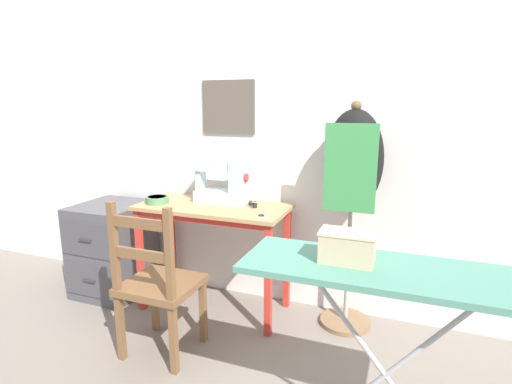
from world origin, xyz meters
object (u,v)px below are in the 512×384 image
at_px(scissors, 262,216).
at_px(thread_spool_near_machine, 251,203).
at_px(thread_spool_mid_table, 255,205).
at_px(filing_cabinet, 113,248).
at_px(wooden_chair, 158,285).
at_px(ironing_board, 392,281).
at_px(fabric_bowl, 157,200).
at_px(sewing_machine, 224,183).
at_px(storage_box, 347,247).
at_px(dress_form, 353,171).

relative_size(scissors, thread_spool_near_machine, 2.81).
height_order(thread_spool_mid_table, filing_cabinet, thread_spool_mid_table).
relative_size(wooden_chair, ironing_board, 0.84).
bearing_deg(filing_cabinet, scissors, -5.04).
relative_size(fabric_bowl, scissors, 1.37).
height_order(thread_spool_mid_table, wooden_chair, wooden_chair).
distance_m(sewing_machine, fabric_bowl, 0.47).
distance_m(sewing_machine, thread_spool_near_machine, 0.23).
distance_m(sewing_machine, storage_box, 1.38).
bearing_deg(ironing_board, fabric_bowl, 152.32).
bearing_deg(thread_spool_mid_table, storage_box, -51.91).
relative_size(thread_spool_mid_table, wooden_chair, 0.05).
height_order(fabric_bowl, scissors, fabric_bowl).
bearing_deg(fabric_bowl, thread_spool_near_machine, 14.75).
bearing_deg(filing_cabinet, thread_spool_near_machine, 6.18).
xyz_separation_m(thread_spool_near_machine, thread_spool_mid_table, (0.05, -0.06, 0.01)).
bearing_deg(scissors, wooden_chair, -136.23).
xyz_separation_m(scissors, storage_box, (0.60, -0.74, 0.14)).
height_order(fabric_bowl, filing_cabinet, fabric_bowl).
xyz_separation_m(thread_spool_near_machine, wooden_chair, (-0.29, -0.66, -0.34)).
bearing_deg(ironing_board, filing_cabinet, 156.71).
height_order(sewing_machine, filing_cabinet, sewing_machine).
bearing_deg(thread_spool_mid_table, ironing_board, -46.30).
distance_m(thread_spool_near_machine, ironing_board, 1.35).
height_order(sewing_machine, thread_spool_mid_table, sewing_machine).
bearing_deg(wooden_chair, fabric_bowl, 123.43).
xyz_separation_m(sewing_machine, ironing_board, (1.13, -0.99, -0.09)).
height_order(thread_spool_near_machine, filing_cabinet, thread_spool_near_machine).
bearing_deg(filing_cabinet, wooden_chair, -35.01).
bearing_deg(sewing_machine, scissors, -33.33).
distance_m(wooden_chair, filing_cabinet, 0.95).
distance_m(thread_spool_mid_table, ironing_board, 1.27).
relative_size(filing_cabinet, dress_form, 0.48).
relative_size(fabric_bowl, wooden_chair, 0.17).
distance_m(fabric_bowl, scissors, 0.78).
xyz_separation_m(fabric_bowl, thread_spool_near_machine, (0.62, 0.16, -0.01)).
bearing_deg(thread_spool_mid_table, fabric_bowl, -170.91).
height_order(wooden_chair, filing_cabinet, wooden_chair).
bearing_deg(thread_spool_mid_table, wooden_chair, -119.51).
relative_size(thread_spool_mid_table, filing_cabinet, 0.06).
bearing_deg(thread_spool_near_machine, ironing_board, -46.35).
bearing_deg(storage_box, dress_form, 96.91).
xyz_separation_m(sewing_machine, dress_form, (0.85, 0.01, 0.13)).
bearing_deg(scissors, sewing_machine, 146.67).
distance_m(scissors, thread_spool_near_machine, 0.28).
distance_m(fabric_bowl, dress_form, 1.30).
distance_m(thread_spool_near_machine, storage_box, 1.24).
distance_m(dress_form, ironing_board, 1.06).
distance_m(fabric_bowl, thread_spool_near_machine, 0.64).
distance_m(sewing_machine, dress_form, 0.86).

